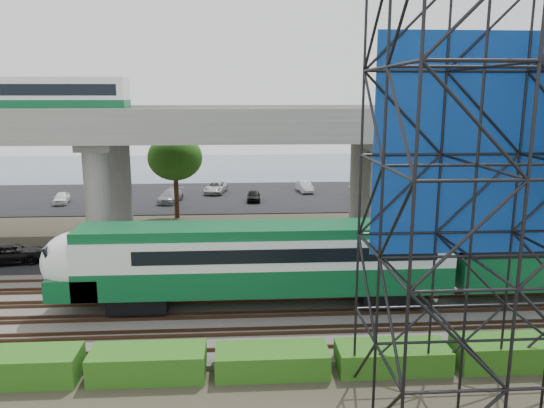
{
  "coord_description": "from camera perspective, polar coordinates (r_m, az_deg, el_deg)",
  "views": [
    {
      "loc": [
        -0.25,
        -24.15,
        11.18
      ],
      "look_at": [
        1.65,
        6.0,
        4.92
      ],
      "focal_mm": 35.0,
      "sensor_mm": 36.0,
      "label": 1
    }
  ],
  "objects": [
    {
      "name": "harbor_water",
      "position": [
        80.92,
        -3.4,
        3.76
      ],
      "size": [
        140.0,
        40.0,
        0.03
      ],
      "primitive_type": "cube",
      "color": "#3F4F68",
      "rests_on": "ground"
    },
    {
      "name": "trees",
      "position": [
        40.94,
        -9.79,
        3.66
      ],
      "size": [
        40.94,
        16.94,
        7.69
      ],
      "color": "#382314",
      "rests_on": "ground"
    },
    {
      "name": "overpass",
      "position": [
        40.26,
        -4.77,
        7.44
      ],
      "size": [
        80.0,
        12.0,
        12.4
      ],
      "color": "#9E9B93",
      "rests_on": "ground"
    },
    {
      "name": "hedge_strip",
      "position": [
        22.54,
        0.01,
        -16.4
      ],
      "size": [
        34.6,
        1.8,
        1.2
      ],
      "color": "#265613",
      "rests_on": "ground"
    },
    {
      "name": "ground",
      "position": [
        26.61,
        -2.81,
        -13.15
      ],
      "size": [
        140.0,
        140.0,
        0.0
      ],
      "primitive_type": "plane",
      "color": "#474233",
      "rests_on": "ground"
    },
    {
      "name": "suv",
      "position": [
        39.69,
        -26.22,
        -4.82
      ],
      "size": [
        4.9,
        3.03,
        1.26
      ],
      "primitive_type": "imported",
      "rotation": [
        0.0,
        0.0,
        1.79
      ],
      "color": "black",
      "rests_on": "service_road"
    },
    {
      "name": "ballast_bed",
      "position": [
        28.4,
        -2.87,
        -11.27
      ],
      "size": [
        90.0,
        12.0,
        0.2
      ],
      "primitive_type": "cube",
      "color": "slate",
      "rests_on": "ground"
    },
    {
      "name": "parking_lot",
      "position": [
        59.21,
        -3.3,
        0.84
      ],
      "size": [
        90.0,
        18.0,
        0.08
      ],
      "primitive_type": "cube",
      "color": "black",
      "rests_on": "ground"
    },
    {
      "name": "service_road",
      "position": [
        36.39,
        -3.06,
        -6.13
      ],
      "size": [
        90.0,
        5.0,
        0.08
      ],
      "primitive_type": "cube",
      "color": "black",
      "rests_on": "ground"
    },
    {
      "name": "commuter_train",
      "position": [
        27.64,
        3.67,
        -5.79
      ],
      "size": [
        29.3,
        3.06,
        4.3
      ],
      "color": "black",
      "rests_on": "rail_tracks"
    },
    {
      "name": "rail_tracks",
      "position": [
        28.33,
        -2.88,
        -10.94
      ],
      "size": [
        90.0,
        9.52,
        0.16
      ],
      "color": "#472D1E",
      "rests_on": "ballast_bed"
    },
    {
      "name": "scaffold_tower",
      "position": [
        18.87,
        24.99,
        -0.73
      ],
      "size": [
        9.36,
        6.36,
        15.0
      ],
      "color": "black",
      "rests_on": "ground"
    },
    {
      "name": "parked_cars",
      "position": [
        58.73,
        -2.58,
        1.41
      ],
      "size": [
        35.67,
        9.78,
        1.3
      ],
      "color": "white",
      "rests_on": "parking_lot"
    }
  ]
}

